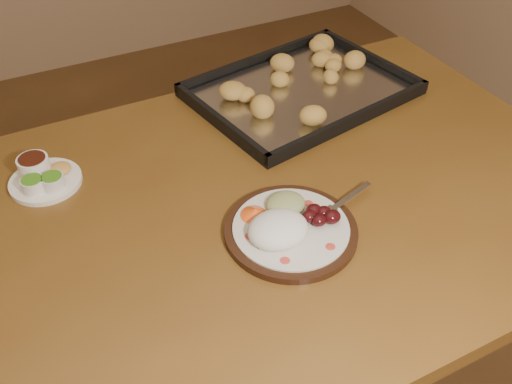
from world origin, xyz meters
TOP-DOWN VIEW (x-y plane):
  - dining_table at (0.19, -0.17)m, footprint 1.50×0.90m
  - dinner_plate at (0.25, -0.27)m, footprint 0.32×0.24m
  - condiment_saucer at (-0.12, 0.07)m, footprint 0.14×0.14m
  - baking_tray at (0.51, 0.13)m, footprint 0.56×0.46m

SIDE VIEW (x-z plane):
  - dining_table at x=0.19m, z-range 0.28..1.03m
  - baking_tray at x=0.51m, z-range 0.74..0.79m
  - condiment_saucer at x=-0.12m, z-range 0.74..0.79m
  - dinner_plate at x=0.25m, z-range 0.74..0.80m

